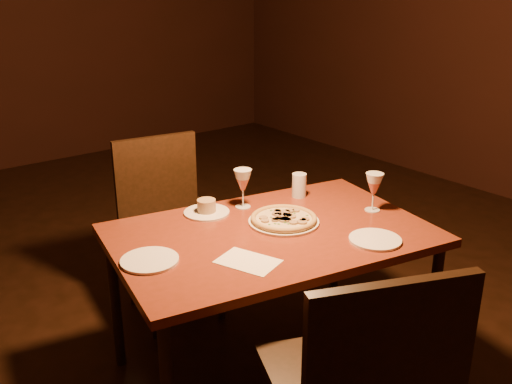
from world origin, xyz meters
TOP-DOWN VIEW (x-y plane):
  - floor at (0.00, 0.00)m, footprint 7.00×7.00m
  - dining_table at (0.10, -0.29)m, footprint 1.42×1.06m
  - chair_far at (0.04, 0.47)m, footprint 0.51×0.51m
  - pizza_plate at (0.20, -0.25)m, footprint 0.30×0.30m
  - ramekin_saucer at (0.00, 0.04)m, footprint 0.20×0.20m
  - wine_glass_far at (0.17, -0.00)m, footprint 0.08×0.08m
  - wine_glass_right at (0.60, -0.39)m, footprint 0.08×0.08m
  - water_tumbler at (0.47, -0.06)m, footprint 0.07×0.07m
  - side_plate_left at (-0.42, -0.22)m, footprint 0.21×0.21m
  - side_plate_near at (0.37, -0.61)m, footprint 0.21×0.21m
  - menu_card at (-0.13, -0.44)m, footprint 0.22×0.26m

SIDE VIEW (x-z plane):
  - floor at x=0.00m, z-range 0.00..0.00m
  - chair_far at x=0.04m, z-range 0.06..0.97m
  - dining_table at x=0.10m, z-range 0.28..0.97m
  - menu_card at x=-0.13m, z-range 0.69..0.69m
  - side_plate_near at x=0.37m, z-range 0.69..0.70m
  - side_plate_left at x=-0.42m, z-range 0.69..0.70m
  - pizza_plate at x=0.20m, z-range 0.69..0.72m
  - ramekin_saucer at x=0.00m, z-range 0.67..0.74m
  - water_tumbler at x=0.47m, z-range 0.69..0.80m
  - wine_glass_right at x=0.60m, z-range 0.69..0.86m
  - wine_glass_far at x=0.17m, z-range 0.69..0.87m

